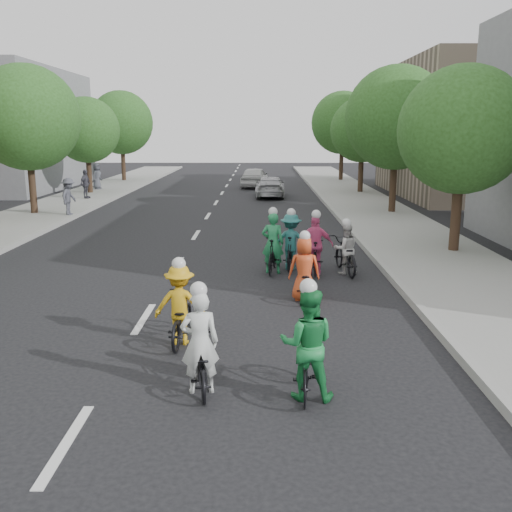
{
  "coord_description": "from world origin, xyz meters",
  "views": [
    {
      "loc": [
        2.52,
        -11.65,
        3.97
      ],
      "look_at": [
        2.4,
        1.76,
        1.0
      ],
      "focal_mm": 40.0,
      "sensor_mm": 36.0,
      "label": 1
    }
  ],
  "objects_px": {
    "cyclist_3": "(315,251)",
    "cyclist_6": "(345,253)",
    "cyclist_0": "(201,356)",
    "cyclist_2": "(181,312)",
    "cyclist_1": "(307,352)",
    "cyclist_7": "(291,246)",
    "cyclist_4": "(304,276)",
    "follow_car_trail": "(255,177)",
    "spectator_2": "(97,176)",
    "spectator_0": "(69,196)",
    "cyclist_5": "(273,250)",
    "follow_car_lead": "(270,187)",
    "spectator_1": "(86,184)"
  },
  "relations": [
    {
      "from": "cyclist_0",
      "to": "spectator_2",
      "type": "xyz_separation_m",
      "value": [
        -9.93,
        29.51,
        0.42
      ]
    },
    {
      "from": "cyclist_1",
      "to": "spectator_2",
      "type": "height_order",
      "value": "cyclist_1"
    },
    {
      "from": "follow_car_trail",
      "to": "spectator_0",
      "type": "relative_size",
      "value": 2.49
    },
    {
      "from": "cyclist_0",
      "to": "cyclist_4",
      "type": "height_order",
      "value": "cyclist_0"
    },
    {
      "from": "spectator_0",
      "to": "spectator_2",
      "type": "relative_size",
      "value": 1.01
    },
    {
      "from": "cyclist_0",
      "to": "follow_car_trail",
      "type": "bearing_deg",
      "value": -99.5
    },
    {
      "from": "cyclist_4",
      "to": "spectator_0",
      "type": "bearing_deg",
      "value": -52.58
    },
    {
      "from": "follow_car_trail",
      "to": "spectator_2",
      "type": "height_order",
      "value": "spectator_2"
    },
    {
      "from": "cyclist_1",
      "to": "cyclist_5",
      "type": "xyz_separation_m",
      "value": [
        -0.36,
        7.75,
        -0.06
      ]
    },
    {
      "from": "cyclist_2",
      "to": "cyclist_4",
      "type": "bearing_deg",
      "value": -128.55
    },
    {
      "from": "follow_car_lead",
      "to": "follow_car_trail",
      "type": "distance_m",
      "value": 6.06
    },
    {
      "from": "cyclist_6",
      "to": "cyclist_7",
      "type": "bearing_deg",
      "value": -26.45
    },
    {
      "from": "cyclist_3",
      "to": "spectator_1",
      "type": "distance_m",
      "value": 20.44
    },
    {
      "from": "cyclist_5",
      "to": "spectator_0",
      "type": "relative_size",
      "value": 1.11
    },
    {
      "from": "cyclist_1",
      "to": "cyclist_2",
      "type": "distance_m",
      "value": 3.15
    },
    {
      "from": "cyclist_6",
      "to": "spectator_0",
      "type": "xyz_separation_m",
      "value": [
        -11.2,
        10.28,
        0.42
      ]
    },
    {
      "from": "cyclist_0",
      "to": "cyclist_2",
      "type": "xyz_separation_m",
      "value": [
        -0.59,
        2.04,
        0.04
      ]
    },
    {
      "from": "cyclist_2",
      "to": "follow_car_trail",
      "type": "xyz_separation_m",
      "value": [
        1.06,
        30.23,
        0.11
      ]
    },
    {
      "from": "cyclist_7",
      "to": "follow_car_trail",
      "type": "xyz_separation_m",
      "value": [
        -1.32,
        24.29,
        0.03
      ]
    },
    {
      "from": "cyclist_2",
      "to": "spectator_0",
      "type": "relative_size",
      "value": 1.05
    },
    {
      "from": "cyclist_1",
      "to": "cyclist_7",
      "type": "distance_m",
      "value": 8.18
    },
    {
      "from": "cyclist_3",
      "to": "cyclist_6",
      "type": "distance_m",
      "value": 0.88
    },
    {
      "from": "cyclist_2",
      "to": "spectator_2",
      "type": "xyz_separation_m",
      "value": [
        -9.34,
        27.47,
        0.38
      ]
    },
    {
      "from": "cyclist_1",
      "to": "cyclist_5",
      "type": "relative_size",
      "value": 0.99
    },
    {
      "from": "cyclist_2",
      "to": "follow_car_trail",
      "type": "relative_size",
      "value": 0.42
    },
    {
      "from": "cyclist_5",
      "to": "spectator_2",
      "type": "relative_size",
      "value": 1.12
    },
    {
      "from": "cyclist_4",
      "to": "cyclist_6",
      "type": "xyz_separation_m",
      "value": [
        1.35,
        2.58,
        -0.01
      ]
    },
    {
      "from": "cyclist_2",
      "to": "spectator_1",
      "type": "xyz_separation_m",
      "value": [
        -8.49,
        22.18,
        0.36
      ]
    },
    {
      "from": "cyclist_7",
      "to": "spectator_0",
      "type": "distance_m",
      "value": 13.76
    },
    {
      "from": "cyclist_3",
      "to": "cyclist_7",
      "type": "height_order",
      "value": "cyclist_3"
    },
    {
      "from": "cyclist_2",
      "to": "spectator_0",
      "type": "xyz_separation_m",
      "value": [
        -7.3,
        15.72,
        0.38
      ]
    },
    {
      "from": "cyclist_1",
      "to": "cyclist_3",
      "type": "xyz_separation_m",
      "value": [
        0.82,
        7.54,
        -0.04
      ]
    },
    {
      "from": "cyclist_4",
      "to": "cyclist_7",
      "type": "bearing_deg",
      "value": -87.04
    },
    {
      "from": "cyclist_1",
      "to": "cyclist_7",
      "type": "xyz_separation_m",
      "value": [
        0.17,
        8.18,
        -0.02
      ]
    },
    {
      "from": "cyclist_0",
      "to": "spectator_2",
      "type": "height_order",
      "value": "spectator_2"
    },
    {
      "from": "cyclist_5",
      "to": "cyclist_7",
      "type": "xyz_separation_m",
      "value": [
        0.53,
        0.43,
        0.04
      ]
    },
    {
      "from": "follow_car_trail",
      "to": "cyclist_6",
      "type": "bearing_deg",
      "value": 102.92
    },
    {
      "from": "cyclist_4",
      "to": "spectator_0",
      "type": "relative_size",
      "value": 1.0
    },
    {
      "from": "cyclist_6",
      "to": "spectator_0",
      "type": "bearing_deg",
      "value": -50.64
    },
    {
      "from": "cyclist_0",
      "to": "cyclist_1",
      "type": "relative_size",
      "value": 0.95
    },
    {
      "from": "cyclist_4",
      "to": "cyclist_6",
      "type": "height_order",
      "value": "cyclist_4"
    },
    {
      "from": "spectator_2",
      "to": "cyclist_0",
      "type": "bearing_deg",
      "value": -146.66
    },
    {
      "from": "cyclist_3",
      "to": "follow_car_lead",
      "type": "xyz_separation_m",
      "value": [
        -0.98,
        18.95,
        -0.05
      ]
    },
    {
      "from": "cyclist_1",
      "to": "cyclist_7",
      "type": "height_order",
      "value": "cyclist_1"
    },
    {
      "from": "cyclist_1",
      "to": "cyclist_6",
      "type": "bearing_deg",
      "value": -96.67
    },
    {
      "from": "cyclist_5",
      "to": "follow_car_trail",
      "type": "distance_m",
      "value": 24.74
    },
    {
      "from": "spectator_2",
      "to": "follow_car_lead",
      "type": "bearing_deg",
      "value": -91.03
    },
    {
      "from": "follow_car_trail",
      "to": "spectator_2",
      "type": "relative_size",
      "value": 2.51
    },
    {
      "from": "cyclist_3",
      "to": "cyclist_6",
      "type": "xyz_separation_m",
      "value": [
        0.86,
        0.14,
        -0.1
      ]
    },
    {
      "from": "spectator_1",
      "to": "spectator_2",
      "type": "relative_size",
      "value": 0.98
    }
  ]
}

